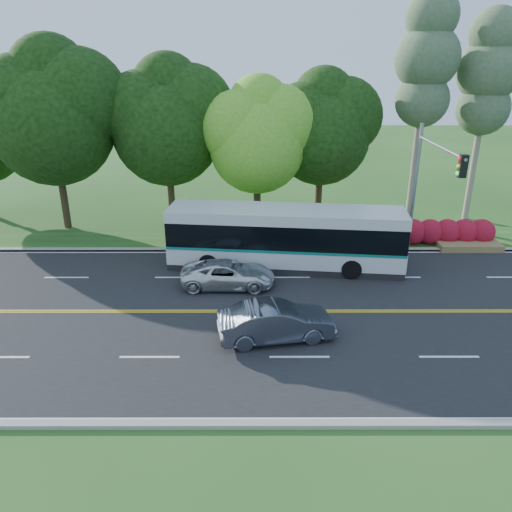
{
  "coord_description": "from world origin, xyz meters",
  "views": [
    {
      "loc": [
        -2.11,
        -19.02,
        10.35
      ],
      "look_at": [
        -2.08,
        2.0,
        1.78
      ],
      "focal_mm": 35.0,
      "sensor_mm": 36.0,
      "label": 1
    }
  ],
  "objects_px": {
    "sedan": "(276,322)",
    "suv": "(228,274)",
    "transit_bus": "(285,239)",
    "traffic_signal": "(428,176)"
  },
  "relations": [
    {
      "from": "sedan",
      "to": "suv",
      "type": "relative_size",
      "value": 1.01
    },
    {
      "from": "sedan",
      "to": "transit_bus",
      "type": "bearing_deg",
      "value": -16.01
    },
    {
      "from": "traffic_signal",
      "to": "transit_bus",
      "type": "distance_m",
      "value": 7.76
    },
    {
      "from": "traffic_signal",
      "to": "sedan",
      "type": "height_order",
      "value": "traffic_signal"
    },
    {
      "from": "transit_bus",
      "to": "suv",
      "type": "height_order",
      "value": "transit_bus"
    },
    {
      "from": "sedan",
      "to": "suv",
      "type": "bearing_deg",
      "value": 13.47
    },
    {
      "from": "traffic_signal",
      "to": "suv",
      "type": "relative_size",
      "value": 1.58
    },
    {
      "from": "sedan",
      "to": "suv",
      "type": "height_order",
      "value": "sedan"
    },
    {
      "from": "traffic_signal",
      "to": "suv",
      "type": "bearing_deg",
      "value": -163.87
    },
    {
      "from": "sedan",
      "to": "suv",
      "type": "xyz_separation_m",
      "value": [
        -2.1,
        4.76,
        -0.12
      ]
    }
  ]
}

